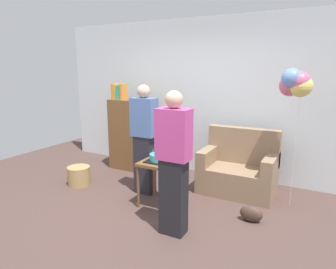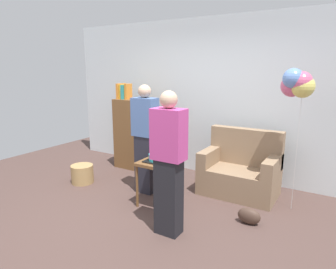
{
  "view_description": "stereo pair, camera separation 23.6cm",
  "coord_description": "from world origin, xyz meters",
  "px_view_note": "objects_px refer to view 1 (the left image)",
  "views": [
    {
      "loc": [
        1.86,
        -2.9,
        1.85
      ],
      "look_at": [
        -0.08,
        0.7,
        0.95
      ],
      "focal_mm": 32.04,
      "sensor_mm": 36.0,
      "label": 1
    },
    {
      "loc": [
        2.06,
        -2.78,
        1.85
      ],
      "look_at": [
        -0.08,
        0.7,
        0.95
      ],
      "focal_mm": 32.04,
      "sensor_mm": 36.0,
      "label": 2
    }
  ],
  "objects_px": {
    "side_table": "(159,168)",
    "person_blowing_candles": "(144,139)",
    "person_holding_cake": "(174,164)",
    "handbag": "(251,214)",
    "balloon_bunch": "(296,83)",
    "birthday_cake": "(159,158)",
    "couch": "(239,170)",
    "bookshelf": "(131,134)",
    "wicker_basket": "(79,176)"
  },
  "relations": [
    {
      "from": "side_table",
      "to": "person_blowing_candles",
      "type": "height_order",
      "value": "person_blowing_candles"
    },
    {
      "from": "side_table",
      "to": "person_holding_cake",
      "type": "distance_m",
      "value": 0.81
    },
    {
      "from": "handbag",
      "to": "balloon_bunch",
      "type": "distance_m",
      "value": 1.74
    },
    {
      "from": "birthday_cake",
      "to": "balloon_bunch",
      "type": "relative_size",
      "value": 0.17
    },
    {
      "from": "couch",
      "to": "handbag",
      "type": "height_order",
      "value": "couch"
    },
    {
      "from": "couch",
      "to": "person_holding_cake",
      "type": "bearing_deg",
      "value": -102.07
    },
    {
      "from": "birthday_cake",
      "to": "handbag",
      "type": "height_order",
      "value": "birthday_cake"
    },
    {
      "from": "bookshelf",
      "to": "side_table",
      "type": "height_order",
      "value": "bookshelf"
    },
    {
      "from": "couch",
      "to": "bookshelf",
      "type": "height_order",
      "value": "bookshelf"
    },
    {
      "from": "bookshelf",
      "to": "person_holding_cake",
      "type": "relative_size",
      "value": 0.97
    },
    {
      "from": "person_blowing_candles",
      "to": "balloon_bunch",
      "type": "relative_size",
      "value": 0.88
    },
    {
      "from": "bookshelf",
      "to": "person_blowing_candles",
      "type": "distance_m",
      "value": 1.17
    },
    {
      "from": "bookshelf",
      "to": "person_blowing_candles",
      "type": "bearing_deg",
      "value": -45.02
    },
    {
      "from": "couch",
      "to": "person_blowing_candles",
      "type": "xyz_separation_m",
      "value": [
        -1.24,
        -0.7,
        0.49
      ]
    },
    {
      "from": "person_blowing_candles",
      "to": "wicker_basket",
      "type": "height_order",
      "value": "person_blowing_candles"
    },
    {
      "from": "side_table",
      "to": "handbag",
      "type": "xyz_separation_m",
      "value": [
        1.23,
        0.13,
        -0.43
      ]
    },
    {
      "from": "side_table",
      "to": "balloon_bunch",
      "type": "relative_size",
      "value": 0.34
    },
    {
      "from": "person_blowing_candles",
      "to": "couch",
      "type": "bearing_deg",
      "value": 40.37
    },
    {
      "from": "couch",
      "to": "birthday_cake",
      "type": "relative_size",
      "value": 3.44
    },
    {
      "from": "person_holding_cake",
      "to": "side_table",
      "type": "bearing_deg",
      "value": -44.16
    },
    {
      "from": "person_holding_cake",
      "to": "balloon_bunch",
      "type": "distance_m",
      "value": 1.91
    },
    {
      "from": "bookshelf",
      "to": "person_blowing_candles",
      "type": "xyz_separation_m",
      "value": [
        0.82,
        -0.82,
        0.16
      ]
    },
    {
      "from": "wicker_basket",
      "to": "balloon_bunch",
      "type": "relative_size",
      "value": 0.19
    },
    {
      "from": "bookshelf",
      "to": "wicker_basket",
      "type": "bearing_deg",
      "value": -105.23
    },
    {
      "from": "side_table",
      "to": "wicker_basket",
      "type": "distance_m",
      "value": 1.57
    },
    {
      "from": "bookshelf",
      "to": "person_holding_cake",
      "type": "height_order",
      "value": "person_holding_cake"
    },
    {
      "from": "birthday_cake",
      "to": "handbag",
      "type": "xyz_separation_m",
      "value": [
        1.23,
        0.13,
        -0.58
      ]
    },
    {
      "from": "birthday_cake",
      "to": "balloon_bunch",
      "type": "xyz_separation_m",
      "value": [
        1.54,
        0.82,
        0.99
      ]
    },
    {
      "from": "bookshelf",
      "to": "handbag",
      "type": "height_order",
      "value": "bookshelf"
    },
    {
      "from": "couch",
      "to": "side_table",
      "type": "relative_size",
      "value": 1.76
    },
    {
      "from": "couch",
      "to": "birthday_cake",
      "type": "bearing_deg",
      "value": -130.38
    },
    {
      "from": "couch",
      "to": "person_blowing_candles",
      "type": "relative_size",
      "value": 0.67
    },
    {
      "from": "birthday_cake",
      "to": "balloon_bunch",
      "type": "bearing_deg",
      "value": 27.92
    },
    {
      "from": "bookshelf",
      "to": "balloon_bunch",
      "type": "distance_m",
      "value": 2.96
    },
    {
      "from": "person_blowing_candles",
      "to": "person_holding_cake",
      "type": "height_order",
      "value": "same"
    },
    {
      "from": "person_holding_cake",
      "to": "handbag",
      "type": "relative_size",
      "value": 5.82
    },
    {
      "from": "couch",
      "to": "bookshelf",
      "type": "bearing_deg",
      "value": 176.79
    },
    {
      "from": "person_holding_cake",
      "to": "handbag",
      "type": "distance_m",
      "value": 1.24
    },
    {
      "from": "person_blowing_candles",
      "to": "wicker_basket",
      "type": "bearing_deg",
      "value": -156.47
    },
    {
      "from": "person_blowing_candles",
      "to": "person_holding_cake",
      "type": "bearing_deg",
      "value": -31.45
    },
    {
      "from": "side_table",
      "to": "balloon_bunch",
      "type": "height_order",
      "value": "balloon_bunch"
    },
    {
      "from": "couch",
      "to": "birthday_cake",
      "type": "xyz_separation_m",
      "value": [
        -0.83,
        -0.98,
        0.34
      ]
    },
    {
      "from": "person_blowing_candles",
      "to": "balloon_bunch",
      "type": "distance_m",
      "value": 2.19
    },
    {
      "from": "wicker_basket",
      "to": "bookshelf",
      "type": "bearing_deg",
      "value": 74.77
    },
    {
      "from": "person_holding_cake",
      "to": "couch",
      "type": "bearing_deg",
      "value": -98.48
    },
    {
      "from": "bookshelf",
      "to": "side_table",
      "type": "relative_size",
      "value": 2.53
    },
    {
      "from": "couch",
      "to": "balloon_bunch",
      "type": "xyz_separation_m",
      "value": [
        0.71,
        -0.16,
        1.33
      ]
    },
    {
      "from": "couch",
      "to": "wicker_basket",
      "type": "bearing_deg",
      "value": -157.83
    },
    {
      "from": "birthday_cake",
      "to": "handbag",
      "type": "distance_m",
      "value": 1.37
    },
    {
      "from": "couch",
      "to": "person_holding_cake",
      "type": "relative_size",
      "value": 0.67
    }
  ]
}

